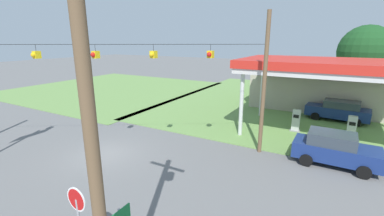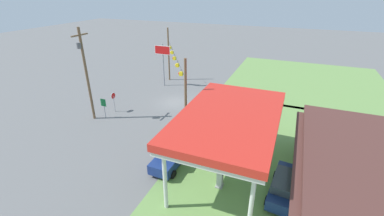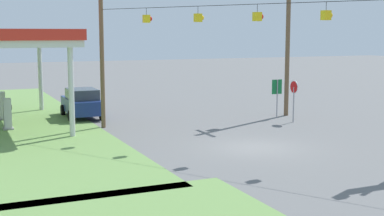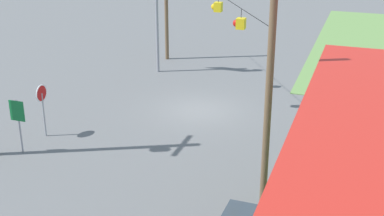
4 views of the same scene
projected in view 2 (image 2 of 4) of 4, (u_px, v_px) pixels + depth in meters
The scene contains 13 objects.
ground_plane at pixel (176, 103), 34.15m from camera, with size 160.00×160.00×0.00m, color slate.
grass_verge_opposite_corner at pixel (306, 81), 42.08m from camera, with size 24.00×24.00×0.04m, color #6B934C.
gas_station_canopy at pixel (229, 119), 19.17m from camera, with size 11.80×7.05×5.45m.
gas_station_store at pixel (363, 189), 16.64m from camera, with size 15.99×8.41×4.02m.
fuel_pump_near at pixel (232, 152), 22.43m from camera, with size 0.71×0.56×1.73m.
fuel_pump_far at pixel (220, 178), 19.42m from camera, with size 0.71×0.56×1.73m.
car_at_pumps_front at pixel (171, 156), 21.76m from camera, with size 4.37×2.17×1.83m.
car_at_pumps_rear at pixel (285, 186), 18.49m from camera, with size 5.04×2.44×1.78m.
stop_sign_roadside at pixel (114, 98), 30.93m from camera, with size 0.80×0.08×2.50m.
stop_sign_overhead at pixel (163, 55), 38.10m from camera, with size 0.22×2.53×6.49m.
route_sign at pixel (104, 104), 29.45m from camera, with size 0.10×0.70×2.40m.
utility_pole_main at pixel (86, 71), 27.57m from camera, with size 2.20×0.44×10.32m.
signal_span_gantry at pixel (175, 69), 32.19m from camera, with size 16.45×10.24×8.37m.
Camera 2 is at (28.09, 13.79, 13.87)m, focal length 24.00 mm.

